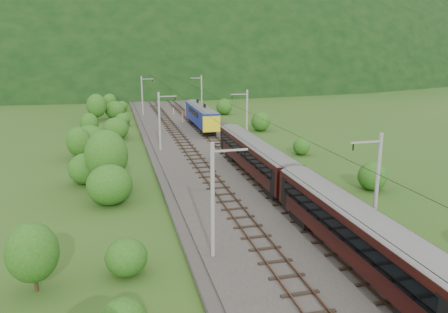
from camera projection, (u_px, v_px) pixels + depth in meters
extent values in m
plane|color=#254E18|center=(296.00, 249.00, 31.62)|extent=(600.00, 600.00, 0.00)
cube|color=#38332D|center=(253.00, 201.00, 40.97)|extent=(14.00, 220.00, 0.30)
cube|color=brown|center=(221.00, 201.00, 40.13)|extent=(0.08, 220.00, 0.15)
cube|color=brown|center=(236.00, 199.00, 40.47)|extent=(0.08, 220.00, 0.15)
cube|color=black|center=(229.00, 201.00, 40.33)|extent=(2.40, 220.00, 0.12)
cube|color=brown|center=(270.00, 196.00, 41.29)|extent=(0.08, 220.00, 0.15)
cube|color=brown|center=(284.00, 195.00, 41.63)|extent=(0.08, 220.00, 0.15)
cube|color=black|center=(277.00, 197.00, 41.49)|extent=(2.40, 220.00, 0.12)
cylinder|color=gray|center=(213.00, 201.00, 29.06)|extent=(0.28, 0.28, 8.00)
cube|color=gray|center=(230.00, 150.00, 28.50)|extent=(2.40, 0.12, 0.12)
cylinder|color=black|center=(245.00, 154.00, 28.82)|extent=(0.10, 0.10, 0.50)
cylinder|color=gray|center=(159.00, 122.00, 59.08)|extent=(0.28, 0.28, 8.00)
cube|color=gray|center=(168.00, 96.00, 58.52)|extent=(2.40, 0.12, 0.12)
cylinder|color=black|center=(175.00, 98.00, 58.84)|extent=(0.10, 0.10, 0.50)
cylinder|color=gray|center=(142.00, 96.00, 89.10)|extent=(0.28, 0.28, 8.00)
cube|color=gray|center=(147.00, 79.00, 88.54)|extent=(2.40, 0.12, 0.12)
cylinder|color=black|center=(152.00, 80.00, 88.86)|extent=(0.10, 0.10, 0.50)
cylinder|color=gray|center=(134.00, 83.00, 119.12)|extent=(0.28, 0.28, 8.00)
cube|color=gray|center=(137.00, 70.00, 118.56)|extent=(2.40, 0.12, 0.12)
cylinder|color=black|center=(141.00, 71.00, 118.88)|extent=(0.10, 0.10, 0.50)
cylinder|color=gray|center=(128.00, 75.00, 149.13)|extent=(0.28, 0.28, 8.00)
cube|color=gray|center=(131.00, 65.00, 148.58)|extent=(2.40, 0.12, 0.12)
cylinder|color=black|center=(135.00, 66.00, 148.90)|extent=(0.10, 0.10, 0.50)
cylinder|color=gray|center=(377.00, 186.00, 32.06)|extent=(0.28, 0.28, 8.00)
cube|color=gray|center=(366.00, 142.00, 30.92)|extent=(2.40, 0.12, 0.12)
cylinder|color=black|center=(353.00, 147.00, 30.76)|extent=(0.10, 0.10, 0.50)
cylinder|color=gray|center=(247.00, 118.00, 62.08)|extent=(0.28, 0.28, 8.00)
cube|color=gray|center=(239.00, 94.00, 60.94)|extent=(2.40, 0.12, 0.12)
cylinder|color=black|center=(232.00, 97.00, 60.78)|extent=(0.10, 0.10, 0.50)
cylinder|color=gray|center=(202.00, 94.00, 92.10)|extent=(0.28, 0.28, 8.00)
cube|color=gray|center=(196.00, 78.00, 90.96)|extent=(2.40, 0.12, 0.12)
cylinder|color=black|center=(191.00, 80.00, 90.80)|extent=(0.10, 0.10, 0.50)
cylinder|color=gray|center=(179.00, 82.00, 122.12)|extent=(0.28, 0.28, 8.00)
cube|color=gray|center=(174.00, 70.00, 120.98)|extent=(2.40, 0.12, 0.12)
cylinder|color=black|center=(170.00, 71.00, 120.82)|extent=(0.10, 0.10, 0.50)
cylinder|color=gray|center=(165.00, 75.00, 152.14)|extent=(0.28, 0.28, 8.00)
cube|color=gray|center=(161.00, 65.00, 151.00)|extent=(2.40, 0.12, 0.12)
cylinder|color=black|center=(158.00, 66.00, 150.83)|extent=(0.10, 0.10, 0.50)
cylinder|color=black|center=(229.00, 130.00, 38.66)|extent=(0.03, 198.00, 0.03)
cylinder|color=black|center=(279.00, 127.00, 39.82)|extent=(0.03, 198.00, 0.03)
ellipsoid|color=black|center=(130.00, 69.00, 275.53)|extent=(504.00, 360.00, 244.00)
cube|color=black|center=(357.00, 232.00, 27.97)|extent=(2.65, 20.12, 2.74)
cylinder|color=slate|center=(358.00, 214.00, 27.66)|extent=(2.65, 20.02, 2.65)
cube|color=black|center=(338.00, 229.00, 27.56)|extent=(0.05, 17.71, 1.05)
cube|color=black|center=(376.00, 225.00, 28.21)|extent=(0.05, 17.71, 1.05)
cube|color=black|center=(308.00, 217.00, 35.02)|extent=(2.01, 2.93, 0.82)
cube|color=black|center=(254.00, 155.00, 47.51)|extent=(2.65, 20.12, 2.74)
cylinder|color=slate|center=(255.00, 144.00, 47.20)|extent=(2.65, 20.02, 2.65)
cube|color=black|center=(243.00, 153.00, 47.10)|extent=(0.05, 17.71, 1.05)
cube|color=black|center=(266.00, 151.00, 47.75)|extent=(0.05, 17.71, 1.05)
cube|color=black|center=(277.00, 191.00, 41.34)|extent=(2.01, 2.93, 0.82)
cube|color=black|center=(236.00, 155.00, 54.55)|extent=(2.01, 2.93, 0.82)
cube|color=#13269B|center=(201.00, 115.00, 74.77)|extent=(2.65, 16.47, 2.74)
cylinder|color=slate|center=(201.00, 108.00, 74.46)|extent=(2.65, 16.38, 2.65)
cube|color=black|center=(193.00, 113.00, 74.36)|extent=(0.05, 14.49, 1.05)
cube|color=black|center=(209.00, 113.00, 75.01)|extent=(0.05, 14.49, 1.05)
cube|color=black|center=(208.00, 131.00, 69.80)|extent=(2.01, 2.93, 0.82)
cube|color=black|center=(195.00, 120.00, 80.61)|extent=(2.01, 2.93, 0.82)
cube|color=yellow|center=(193.00, 109.00, 82.35)|extent=(2.71, 0.50, 2.47)
cube|color=yellow|center=(211.00, 124.00, 67.27)|extent=(2.71, 0.50, 2.47)
cube|color=black|center=(198.00, 102.00, 77.12)|extent=(0.08, 1.60, 0.82)
cylinder|color=red|center=(173.00, 111.00, 90.67)|extent=(0.15, 0.15, 1.38)
cylinder|color=red|center=(182.00, 117.00, 82.34)|extent=(0.18, 0.18, 1.72)
cylinder|color=black|center=(159.00, 115.00, 83.78)|extent=(0.14, 0.14, 2.02)
sphere|color=red|center=(159.00, 110.00, 83.51)|extent=(0.24, 0.24, 0.24)
ellipsoid|color=#234E14|center=(126.00, 257.00, 27.88)|extent=(2.71, 2.71, 2.44)
ellipsoid|color=#234E14|center=(109.00, 185.00, 40.16)|extent=(4.19, 4.19, 3.77)
ellipsoid|color=#234E14|center=(86.00, 169.00, 46.22)|extent=(3.69, 3.69, 3.32)
ellipsoid|color=#234E14|center=(90.00, 140.00, 58.89)|extent=(4.41, 4.41, 3.97)
ellipsoid|color=#234E14|center=(116.00, 129.00, 67.70)|extent=(3.92, 3.92, 3.53)
ellipsoid|color=#234E14|center=(123.00, 120.00, 79.06)|extent=(2.74, 2.74, 2.47)
ellipsoid|color=#234E14|center=(115.00, 110.00, 87.16)|extent=(4.01, 4.01, 3.61)
ellipsoid|color=#234E14|center=(122.00, 106.00, 97.57)|extent=(2.52, 2.52, 2.27)
ellipsoid|color=#234E14|center=(110.00, 100.00, 106.83)|extent=(3.19, 3.19, 2.87)
ellipsoid|color=#234E14|center=(114.00, 95.00, 117.27)|extent=(3.01, 3.01, 2.71)
cylinder|color=black|center=(35.00, 273.00, 25.98)|extent=(0.24, 0.24, 2.37)
ellipsoid|color=#234E14|center=(32.00, 252.00, 25.64)|extent=(3.05, 3.05, 3.66)
cylinder|color=black|center=(108.00, 174.00, 44.35)|extent=(0.24, 0.24, 3.37)
ellipsoid|color=#234E14|center=(106.00, 155.00, 43.87)|extent=(4.33, 4.33, 5.20)
cylinder|color=black|center=(80.00, 152.00, 55.39)|extent=(0.24, 0.24, 2.39)
ellipsoid|color=#234E14|center=(79.00, 141.00, 55.05)|extent=(3.08, 3.08, 3.69)
cylinder|color=black|center=(90.00, 132.00, 69.02)|extent=(0.24, 0.24, 2.20)
ellipsoid|color=#234E14|center=(89.00, 124.00, 68.71)|extent=(2.82, 2.82, 3.39)
cylinder|color=black|center=(97.00, 114.00, 84.05)|extent=(0.24, 0.24, 2.91)
ellipsoid|color=#234E14|center=(97.00, 106.00, 83.64)|extent=(3.74, 3.74, 4.48)
ellipsoid|color=#234E14|center=(372.00, 178.00, 44.29)|extent=(2.90, 2.90, 2.61)
ellipsoid|color=#234E14|center=(301.00, 147.00, 58.61)|extent=(2.33, 2.33, 2.09)
ellipsoid|color=#234E14|center=(261.00, 123.00, 74.82)|extent=(3.28, 3.28, 2.96)
ellipsoid|color=#234E14|center=(224.00, 107.00, 92.56)|extent=(3.39, 3.39, 3.05)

